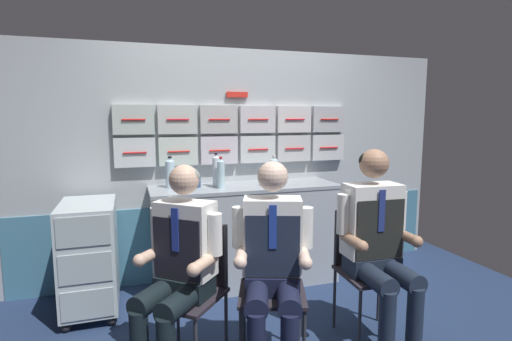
# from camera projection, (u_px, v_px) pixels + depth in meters

# --- Properties ---
(galley_bulkhead) EXTENTS (4.20, 0.14, 2.15)m
(galley_bulkhead) POSITION_uv_depth(u_px,v_px,m) (241.00, 165.00, 3.80)
(galley_bulkhead) COLOR #ABB4B9
(galley_bulkhead) RESTS_ON ground
(galley_counter) EXTENTS (1.68, 0.53, 0.91)m
(galley_counter) POSITION_uv_depth(u_px,v_px,m) (246.00, 235.00, 3.61)
(galley_counter) COLOR #A3ADB5
(galley_counter) RESTS_ON ground
(service_trolley) EXTENTS (0.40, 0.65, 0.87)m
(service_trolley) POSITION_uv_depth(u_px,v_px,m) (90.00, 254.00, 3.07)
(service_trolley) COLOR black
(service_trolley) RESTS_ON ground
(folding_chair_left) EXTENTS (0.56, 0.56, 0.87)m
(folding_chair_left) POSITION_uv_depth(u_px,v_px,m) (193.00, 277.00, 2.44)
(folding_chair_left) COLOR #2D2D33
(folding_chair_left) RESTS_ON ground
(crew_member_left) EXTENTS (0.61, 0.63, 1.25)m
(crew_member_left) POSITION_uv_depth(u_px,v_px,m) (178.00, 263.00, 2.27)
(crew_member_left) COLOR black
(crew_member_left) RESTS_ON ground
(folding_chair_center) EXTENTS (0.51, 0.51, 0.87)m
(folding_chair_center) POSITION_uv_depth(u_px,v_px,m) (272.00, 274.00, 2.49)
(folding_chair_center) COLOR #2D2D33
(folding_chair_center) RESTS_ON ground
(crew_member_center) EXTENTS (0.52, 0.66, 1.26)m
(crew_member_center) POSITION_uv_depth(u_px,v_px,m) (273.00, 259.00, 2.30)
(crew_member_center) COLOR black
(crew_member_center) RESTS_ON ground
(folding_chair_near_trolley) EXTENTS (0.42, 0.43, 0.87)m
(folding_chair_near_trolley) POSITION_uv_depth(u_px,v_px,m) (364.00, 257.00, 2.78)
(folding_chair_near_trolley) COLOR #2D2D33
(folding_chair_near_trolley) RESTS_ON ground
(crew_member_near_trolley) EXTENTS (0.51, 0.64, 1.31)m
(crew_member_near_trolley) POSITION_uv_depth(u_px,v_px,m) (378.00, 238.00, 2.60)
(crew_member_near_trolley) COLOR black
(crew_member_near_trolley) RESTS_ON ground
(water_bottle_blue_cap) EXTENTS (0.07, 0.07, 0.30)m
(water_bottle_blue_cap) POSITION_uv_depth(u_px,v_px,m) (216.00, 171.00, 3.47)
(water_bottle_blue_cap) COLOR silver
(water_bottle_blue_cap) RESTS_ON galley_counter
(water_bottle_short) EXTENTS (0.08, 0.08, 0.28)m
(water_bottle_short) POSITION_uv_depth(u_px,v_px,m) (274.00, 172.00, 3.45)
(water_bottle_short) COLOR silver
(water_bottle_short) RESTS_ON galley_counter
(water_bottle_tall) EXTENTS (0.06, 0.06, 0.27)m
(water_bottle_tall) POSITION_uv_depth(u_px,v_px,m) (221.00, 173.00, 3.39)
(water_bottle_tall) COLOR silver
(water_bottle_tall) RESTS_ON galley_counter
(sparkling_bottle_green) EXTENTS (0.08, 0.08, 0.27)m
(sparkling_bottle_green) POSITION_uv_depth(u_px,v_px,m) (170.00, 173.00, 3.42)
(sparkling_bottle_green) COLOR silver
(sparkling_bottle_green) RESTS_ON galley_counter
(paper_cup_tan) EXTENTS (0.06, 0.06, 0.06)m
(paper_cup_tan) POSITION_uv_depth(u_px,v_px,m) (217.00, 180.00, 3.64)
(paper_cup_tan) COLOR white
(paper_cup_tan) RESTS_ON galley_counter
(paper_cup_blue) EXTENTS (0.07, 0.07, 0.09)m
(paper_cup_blue) POSITION_uv_depth(u_px,v_px,m) (197.00, 182.00, 3.45)
(paper_cup_blue) COLOR navy
(paper_cup_blue) RESTS_ON galley_counter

